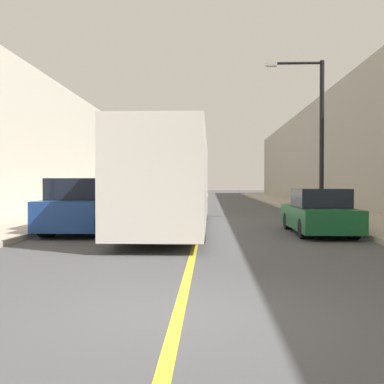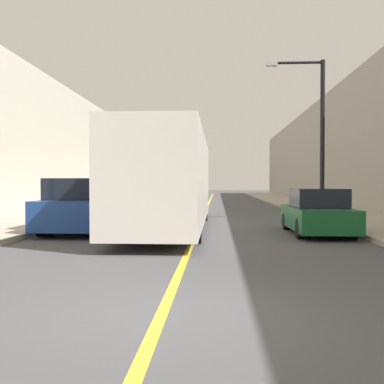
{
  "view_description": "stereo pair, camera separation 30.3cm",
  "coord_description": "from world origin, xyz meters",
  "px_view_note": "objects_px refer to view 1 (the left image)",
  "views": [
    {
      "loc": [
        0.41,
        -5.69,
        1.69
      ],
      "look_at": [
        -0.39,
        13.91,
        1.29
      ],
      "focal_mm": 42.0,
      "sensor_mm": 36.0,
      "label": 1
    },
    {
      "loc": [
        0.71,
        -5.67,
        1.69
      ],
      "look_at": [
        -0.39,
        13.91,
        1.29
      ],
      "focal_mm": 42.0,
      "sensor_mm": 36.0,
      "label": 2
    }
  ],
  "objects_px": {
    "bus": "(172,180)",
    "parked_suv_left": "(84,207)",
    "car_right_near": "(319,213)",
    "street_lamp_right": "(316,127)"
  },
  "relations": [
    {
      "from": "bus",
      "to": "street_lamp_right",
      "type": "relative_size",
      "value": 1.76
    },
    {
      "from": "bus",
      "to": "parked_suv_left",
      "type": "height_order",
      "value": "bus"
    },
    {
      "from": "parked_suv_left",
      "to": "car_right_near",
      "type": "height_order",
      "value": "parked_suv_left"
    },
    {
      "from": "parked_suv_left",
      "to": "street_lamp_right",
      "type": "distance_m",
      "value": 10.84
    },
    {
      "from": "street_lamp_right",
      "to": "bus",
      "type": "bearing_deg",
      "value": -147.53
    },
    {
      "from": "car_right_near",
      "to": "bus",
      "type": "bearing_deg",
      "value": 164.65
    },
    {
      "from": "bus",
      "to": "street_lamp_right",
      "type": "distance_m",
      "value": 7.62
    },
    {
      "from": "parked_suv_left",
      "to": "car_right_near",
      "type": "bearing_deg",
      "value": -2.36
    },
    {
      "from": "bus",
      "to": "street_lamp_right",
      "type": "bearing_deg",
      "value": 32.47
    },
    {
      "from": "parked_suv_left",
      "to": "street_lamp_right",
      "type": "relative_size",
      "value": 0.71
    }
  ]
}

